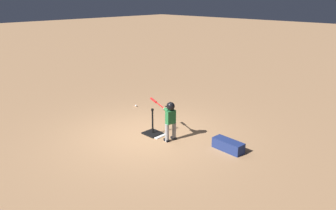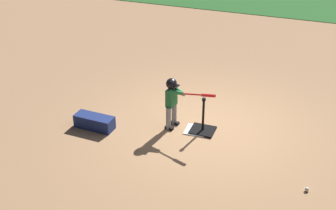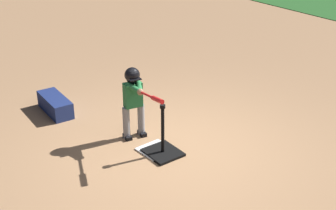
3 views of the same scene
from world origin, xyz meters
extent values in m
plane|color=#AD7F56|center=(0.00, 0.00, 0.00)|extent=(90.00, 90.00, 0.00)
cube|color=#286026|center=(0.00, 10.11, 0.01)|extent=(56.00, 4.39, 0.02)
cube|color=white|center=(-0.22, -0.25, 0.01)|extent=(0.46, 0.46, 0.02)
cube|color=black|center=(-0.09, -0.22, 0.02)|extent=(0.50, 0.45, 0.04)
cylinder|color=black|center=(-0.09, -0.22, 0.38)|extent=(0.05, 0.05, 0.69)
cylinder|color=black|center=(-0.09, -0.22, 0.75)|extent=(0.08, 0.08, 0.05)
cylinder|color=gray|center=(-0.74, -0.15, 0.25)|extent=(0.12, 0.12, 0.51)
cube|color=black|center=(-0.72, -0.15, 0.03)|extent=(0.19, 0.12, 0.06)
cylinder|color=gray|center=(-0.78, -0.39, 0.25)|extent=(0.12, 0.12, 0.51)
cube|color=black|center=(-0.76, -0.39, 0.03)|extent=(0.19, 0.12, 0.06)
cube|color=#236B38|center=(-0.76, -0.27, 0.70)|extent=(0.19, 0.29, 0.38)
sphere|color=#936B4C|center=(-0.76, -0.27, 0.99)|extent=(0.19, 0.19, 0.19)
sphere|color=black|center=(-0.76, -0.27, 1.01)|extent=(0.23, 0.23, 0.23)
cube|color=black|center=(-0.67, -0.28, 0.98)|extent=(0.14, 0.19, 0.01)
cylinder|color=#236B38|center=(-0.62, -0.25, 0.87)|extent=(0.31, 0.20, 0.11)
cylinder|color=#236B38|center=(-0.63, -0.33, 0.87)|extent=(0.31, 0.11, 0.11)
sphere|color=#936B4C|center=(-0.49, -0.32, 0.85)|extent=(0.10, 0.10, 0.10)
cylinder|color=red|center=(-0.16, -0.37, 0.91)|extent=(0.67, 0.15, 0.16)
cylinder|color=red|center=(0.06, -0.41, 0.95)|extent=(0.30, 0.11, 0.11)
cylinder|color=black|center=(-0.51, -0.31, 0.85)|extent=(0.03, 0.05, 0.05)
sphere|color=white|center=(2.15, -1.48, 0.04)|extent=(0.07, 0.07, 0.07)
cube|color=navy|center=(-2.26, -0.87, 0.14)|extent=(0.86, 0.36, 0.28)
camera|label=1|loc=(-6.54, 5.74, 3.84)|focal=35.00mm
camera|label=2|loc=(2.09, -8.25, 5.15)|focal=50.00mm
camera|label=3|loc=(4.55, -3.62, 3.49)|focal=50.00mm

